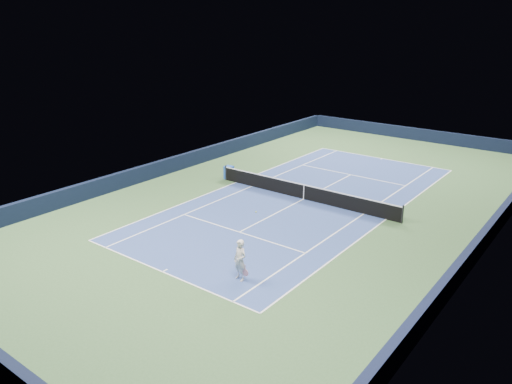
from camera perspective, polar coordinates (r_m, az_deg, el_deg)
The scene contains 19 objects.
ground at distance 31.44m, azimuth 5.46°, elevation -0.81°, with size 40.00×40.00×0.00m, color #35552E.
wall_far at distance 48.66m, azimuth 18.07°, elevation 6.28°, with size 22.00×0.35×1.10m, color black.
wall_right at distance 27.58m, azimuth 24.97°, elevation -4.39°, with size 0.35×40.00×1.10m, color #101732.
wall_left at distance 37.79m, azimuth -8.57°, elevation 3.42°, with size 0.35×40.00×1.10m, color black.
court_surface at distance 31.44m, azimuth 5.46°, elevation -0.81°, with size 10.97×23.77×0.01m, color navy.
baseline_far at distance 41.57m, azimuth 14.22°, elevation 3.73°, with size 10.97×0.08×0.00m, color white.
baseline_near at distance 23.05m, azimuth -10.65°, elevation -8.95°, with size 10.97×0.08×0.00m, color white.
sideline_doubles_right at distance 29.15m, azimuth 14.64°, elevation -3.04°, with size 0.08×23.77×0.00m, color white.
sideline_doubles_left at distance 34.46m, azimuth -2.28°, elevation 1.11°, with size 0.08×23.77×0.00m, color white.
sideline_singles_right at distance 29.64m, azimuth 12.22°, elevation -2.45°, with size 0.08×23.77×0.00m, color white.
sideline_singles_left at distance 33.65m, azimuth -0.48°, elevation 0.67°, with size 0.08×23.77×0.00m, color white.
service_line_far at distance 36.76m, azimuth 10.78°, elevation 1.96°, with size 8.23×0.08×0.00m, color white.
service_line_near at distance 26.59m, azimuth -1.91°, elevation -4.60°, with size 8.23×0.08×0.00m, color white.
center_service_line at distance 31.44m, azimuth 5.46°, elevation -0.80°, with size 0.08×12.80×0.00m, color white.
center_mark_far at distance 41.44m, azimuth 14.14°, elevation 3.69°, with size 0.08×0.30×0.00m, color white.
center_mark_near at distance 23.14m, azimuth -10.37°, elevation -8.81°, with size 0.08×0.30×0.00m, color white.
tennis_net at distance 31.27m, azimuth 5.49°, elevation 0.05°, with size 12.90×0.10×1.07m.
sponsor_cube at distance 35.11m, azimuth -3.11°, elevation 2.23°, with size 0.61×0.53×0.94m.
tennis_player at distance 21.63m, azimuth -1.82°, elevation -7.81°, with size 0.86×1.32×2.91m.
Camera 1 is at (15.41, -25.18, 10.83)m, focal length 35.00 mm.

